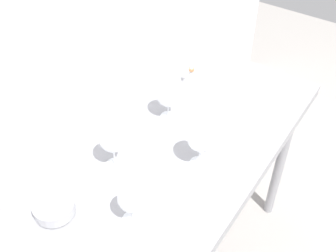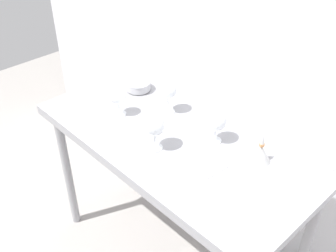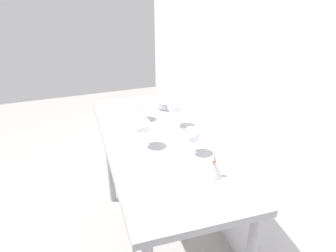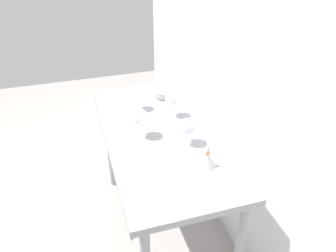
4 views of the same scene
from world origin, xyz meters
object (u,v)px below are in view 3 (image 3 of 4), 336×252
object	(u,v)px
tasting_sheet_lower	(146,131)
tasting_sheet_upper	(159,166)
decanter_funnel	(213,168)
wine_glass_far_right	(192,135)
tasting_bowl	(167,104)
wine_glass_near_left	(139,105)
wine_glass_near_center	(142,126)
wine_glass_far_left	(175,107)

from	to	relation	value
tasting_sheet_lower	tasting_sheet_upper	bearing A→B (deg)	-5.28
tasting_sheet_lower	decanter_funnel	world-z (taller)	decanter_funnel
wine_glass_far_right	tasting_bowl	bearing A→B (deg)	175.65
wine_glass_near_left	tasting_sheet_upper	bearing A→B (deg)	-2.26
wine_glass_near_center	tasting_bowl	xyz separation A→B (m)	(-0.45, 0.28, -0.10)
decanter_funnel	tasting_bowl	bearing A→B (deg)	179.08
wine_glass_far_left	wine_glass_near_center	distance (m)	0.30
wine_glass_near_left	tasting_sheet_upper	size ratio (longest dim) A/B	0.61
wine_glass_near_left	wine_glass_far_right	bearing A→B (deg)	20.86
decanter_funnel	wine_glass_near_center	bearing A→B (deg)	-144.91
wine_glass_far_left	tasting_sheet_lower	xyz separation A→B (m)	(0.02, -0.20, -0.13)
wine_glass_near_center	tasting_bowl	distance (m)	0.54
wine_glass_near_left	decanter_funnel	xyz separation A→B (m)	(0.71, 0.22, -0.06)
wine_glass_near_left	wine_glass_far_right	size ratio (longest dim) A/B	0.94
wine_glass_near_center	tasting_sheet_lower	world-z (taller)	wine_glass_near_center
wine_glass_near_center	tasting_bowl	world-z (taller)	wine_glass_near_center
wine_glass_far_right	tasting_sheet_upper	size ratio (longest dim) A/B	0.65
wine_glass_near_left	wine_glass_near_center	bearing A→B (deg)	-9.22
wine_glass_near_center	decanter_funnel	xyz separation A→B (m)	(0.38, 0.27, -0.08)
wine_glass_near_center	decanter_funnel	bearing A→B (deg)	35.09
wine_glass_far_left	tasting_bowl	world-z (taller)	wine_glass_far_left
tasting_sheet_upper	tasting_bowl	size ratio (longest dim) A/B	1.81
wine_glass_near_left	decanter_funnel	distance (m)	0.75
decanter_funnel	tasting_sheet_upper	bearing A→B (deg)	-123.59
wine_glass_near_left	tasting_sheet_upper	world-z (taller)	wine_glass_near_left
tasting_sheet_lower	wine_glass_near_left	bearing A→B (deg)	178.78
wine_glass_far_right	tasting_sheet_lower	distance (m)	0.37
wine_glass_near_center	tasting_sheet_lower	distance (m)	0.20
wine_glass_far_right	tasting_sheet_upper	world-z (taller)	wine_glass_far_right
wine_glass_far_right	decanter_funnel	xyz separation A→B (m)	(0.23, 0.03, -0.07)
tasting_sheet_lower	tasting_bowl	xyz separation A→B (m)	(-0.29, 0.23, 0.03)
wine_glass_far_right	decanter_funnel	distance (m)	0.24
wine_glass_near_left	wine_glass_near_center	distance (m)	0.33
wine_glass_near_center	tasting_sheet_lower	size ratio (longest dim) A/B	0.71
tasting_bowl	decanter_funnel	size ratio (longest dim) A/B	1.01
wine_glass_near_left	tasting_bowl	xyz separation A→B (m)	(-0.12, 0.23, -0.08)
wine_glass_near_left	tasting_sheet_lower	world-z (taller)	wine_glass_near_left
wine_glass_far_right	wine_glass_far_left	bearing A→B (deg)	177.72
wine_glass_far_right	wine_glass_near_center	world-z (taller)	wine_glass_near_center
wine_glass_far_left	tasting_sheet_lower	distance (m)	0.23
wine_glass_far_right	wine_glass_near_center	distance (m)	0.28
wine_glass_far_left	tasting_sheet_upper	distance (m)	0.47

